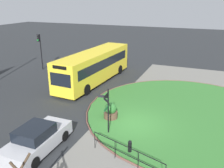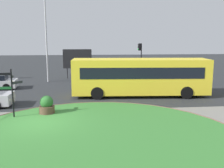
% 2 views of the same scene
% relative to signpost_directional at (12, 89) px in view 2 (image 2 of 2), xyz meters
% --- Properties ---
extents(ground, '(120.00, 120.00, 0.00)m').
position_rel_signpost_directional_xyz_m(ground, '(1.71, -1.23, -1.79)').
color(ground, '#282B2D').
extents(sidewalk_paving, '(32.00, 8.51, 0.02)m').
position_rel_signpost_directional_xyz_m(sidewalk_paving, '(1.71, -2.98, -1.78)').
color(sidewalk_paving, gray).
rests_on(sidewalk_paving, ground).
extents(grass_island, '(14.58, 14.58, 0.10)m').
position_rel_signpost_directional_xyz_m(grass_island, '(4.84, -4.31, -1.74)').
color(grass_island, '#387A33').
rests_on(grass_island, ground).
extents(grass_kerb_ring, '(14.89, 14.89, 0.11)m').
position_rel_signpost_directional_xyz_m(grass_kerb_ring, '(4.84, -4.31, -1.73)').
color(grass_kerb_ring, brown).
rests_on(grass_kerb_ring, ground).
extents(signpost_directional, '(1.18, 0.68, 3.00)m').
position_rel_signpost_directional_xyz_m(signpost_directional, '(0.00, 0.00, 0.00)').
color(signpost_directional, black).
rests_on(signpost_directional, ground).
extents(bus_yellow, '(11.17, 3.18, 3.07)m').
position_rel_signpost_directional_xyz_m(bus_yellow, '(8.80, 5.16, -0.13)').
color(bus_yellow, yellow).
rests_on(bus_yellow, ground).
extents(traffic_light_near, '(0.49, 0.27, 4.17)m').
position_rel_signpost_directional_xyz_m(traffic_light_near, '(10.37, 12.95, 1.25)').
color(traffic_light_near, black).
rests_on(traffic_light_near, ground).
extents(lamppost_tall, '(0.32, 0.32, 9.53)m').
position_rel_signpost_directional_xyz_m(lamppost_tall, '(0.15, 13.02, 3.27)').
color(lamppost_tall, '#B7B7BC').
rests_on(lamppost_tall, ground).
extents(billboard_right, '(3.39, 0.20, 3.45)m').
position_rel_signpost_directional_xyz_m(billboard_right, '(3.31, 15.42, 0.47)').
color(billboard_right, black).
rests_on(billboard_right, ground).
extents(planter_near_signpost, '(0.96, 0.96, 1.22)m').
position_rel_signpost_directional_xyz_m(planter_near_signpost, '(1.90, 0.56, -1.24)').
color(planter_near_signpost, brown).
rests_on(planter_near_signpost, ground).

